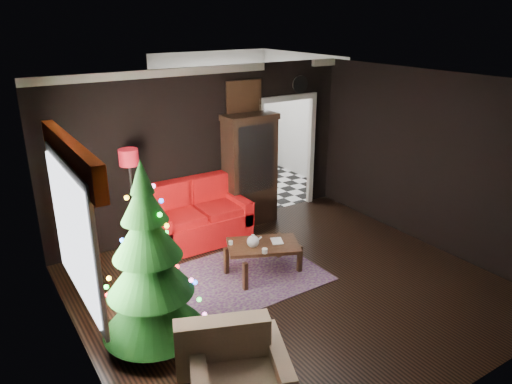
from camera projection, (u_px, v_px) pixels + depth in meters
floor at (291, 288)px, 6.72m from camera, size 5.50×5.50×0.00m
ceiling at (297, 84)px, 5.74m from camera, size 5.50×5.50×0.00m
wall_back at (205, 151)px, 8.20m from camera, size 5.50×0.00×5.50m
wall_front at (464, 278)px, 4.26m from camera, size 5.50×0.00×5.50m
wall_left at (74, 246)px, 4.83m from camera, size 0.00×5.50×5.50m
wall_right at (433, 161)px, 7.63m from camera, size 0.00×5.50×5.50m
doorway at (286, 156)px, 9.19m from camera, size 1.10×0.10×2.10m
left_window at (73, 234)px, 4.99m from camera, size 0.05×1.60×1.40m
valance at (70, 156)px, 4.75m from camera, size 0.12×2.10×0.35m
kitchen_floor at (245, 185)px, 10.73m from camera, size 3.00×3.00×0.00m
kitchen_window at (212, 100)px, 11.29m from camera, size 0.70×0.06×0.70m
rug at (241, 277)px, 6.99m from camera, size 2.32×1.71×0.01m
loveseat at (198, 213)px, 7.96m from camera, size 1.70×0.90×1.00m
curio_cabinet at (250, 172)px, 8.56m from camera, size 0.90×0.45×1.90m
floor_lamp at (133, 208)px, 7.30m from camera, size 0.39×0.39×1.84m
christmas_tree at (149, 263)px, 5.24m from camera, size 1.34×1.34×2.19m
coffee_table at (263, 258)px, 7.03m from camera, size 1.18×0.97×0.46m
teapot at (253, 241)px, 6.83m from camera, size 0.22×0.22×0.19m
cup_a at (231, 243)px, 6.93m from camera, size 0.08×0.08×0.05m
cup_b at (265, 251)px, 6.68m from camera, size 0.10×0.10×0.07m
book at (272, 235)px, 6.98m from camera, size 0.15×0.08×0.22m
wall_clock at (300, 84)px, 8.81m from camera, size 0.32×0.32×0.06m
painting at (244, 97)px, 8.25m from camera, size 0.62×0.05×0.52m
kitchen_counter at (218, 154)px, 11.52m from camera, size 1.80×0.60×0.90m
kitchen_table at (240, 175)px, 10.21m from camera, size 0.70×0.70×0.75m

